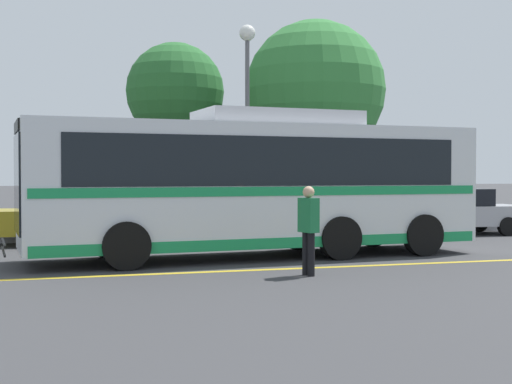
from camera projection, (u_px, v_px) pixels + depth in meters
name	position (u px, v px, depth m)	size (l,w,h in m)	color
ground_plane	(203.00, 256.00, 16.93)	(220.00, 220.00, 0.00)	#38383A
lane_strip_0	(286.00, 269.00, 14.69)	(0.20, 30.64, 0.01)	gold
curb_strip	(207.00, 235.00, 21.99)	(38.64, 0.36, 0.15)	#99999E
transit_bus	(257.00, 182.00, 16.76)	(11.10, 3.39, 3.44)	silver
parked_car_1	(81.00, 216.00, 20.17)	(4.69, 2.03, 1.57)	olive
parked_car_2	(293.00, 215.00, 21.48)	(4.63, 1.99, 1.41)	#335B33
parked_car_3	(451.00, 212.00, 23.12)	(5.02, 2.18, 1.49)	#9E9EA3
pedestrian_0	(309.00, 225.00, 13.70)	(0.33, 0.46, 1.73)	black
street_lamp	(247.00, 82.00, 22.79)	(0.52, 0.52, 6.74)	#59595E
tree_0	(315.00, 91.00, 26.24)	(5.16, 5.16, 7.63)	#513823
tree_2	(175.00, 92.00, 26.49)	(3.64, 3.64, 6.85)	#513823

